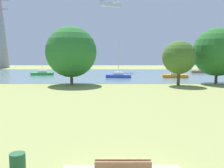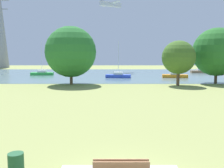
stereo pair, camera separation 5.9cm
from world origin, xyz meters
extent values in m
plane|color=#8C9351|center=(0.00, 22.00, 0.00)|extent=(160.00, 160.00, 0.00)
cube|color=#936644|center=(0.00, 0.11, 0.77)|extent=(1.80, 0.05, 0.44)
cylinder|color=#1E512D|center=(-3.76, 1.04, 0.40)|extent=(0.56, 0.56, 0.80)
cube|color=slate|center=(0.00, 50.00, 0.01)|extent=(140.00, 40.00, 0.02)
cube|color=green|center=(-15.63, 46.89, 0.32)|extent=(4.87, 1.76, 0.60)
cube|color=white|center=(-15.63, 46.89, 0.87)|extent=(1.86, 1.20, 0.50)
cylinder|color=silver|center=(-15.63, 46.89, 4.03)|extent=(0.10, 0.10, 6.83)
cube|color=brown|center=(21.68, 53.81, 0.32)|extent=(4.89, 1.82, 0.60)
cube|color=white|center=(21.68, 53.81, 0.87)|extent=(1.87, 1.22, 0.50)
cylinder|color=silver|center=(21.68, 53.81, 3.23)|extent=(0.10, 0.10, 5.21)
cube|color=orange|center=(11.97, 40.74, 0.32)|extent=(4.95, 2.09, 0.60)
cube|color=white|center=(11.97, 40.74, 0.87)|extent=(1.92, 1.32, 0.50)
cylinder|color=silver|center=(11.97, 40.74, 3.31)|extent=(0.10, 0.10, 5.38)
cube|color=blue|center=(0.93, 40.49, 0.32)|extent=(4.98, 2.28, 0.60)
cube|color=white|center=(0.93, 40.49, 0.87)|extent=(1.96, 1.38, 0.50)
cylinder|color=silver|center=(0.93, 40.49, 3.80)|extent=(0.10, 0.10, 6.36)
cylinder|color=brown|center=(-6.36, 29.33, 1.10)|extent=(0.44, 0.44, 2.21)
sphere|color=#286E2C|center=(-6.36, 29.33, 4.83)|extent=(7.49, 7.49, 7.49)
cylinder|color=brown|center=(9.17, 27.91, 1.19)|extent=(0.44, 0.44, 2.39)
sphere|color=#3E6524|center=(9.17, 27.91, 4.05)|extent=(4.75, 4.75, 4.75)
cylinder|color=brown|center=(15.74, 30.71, 1.13)|extent=(0.44, 0.44, 2.26)
sphere|color=#266526|center=(15.74, 30.71, 4.84)|extent=(7.35, 7.35, 7.35)
cone|color=gray|center=(-39.38, 81.65, 14.64)|extent=(4.40, 4.40, 29.29)
cube|color=gray|center=(-39.38, 81.65, 23.43)|extent=(6.40, 0.30, 0.30)
cube|color=gray|center=(-39.38, 81.65, 20.43)|extent=(5.20, 0.30, 0.30)
cube|color=silver|center=(-0.69, 62.19, 18.14)|extent=(6.05, 4.25, 1.10)
cube|color=silver|center=(-0.69, 62.19, 18.34)|extent=(5.29, 7.76, 0.16)
cube|color=silver|center=(-3.02, 60.79, 18.94)|extent=(0.83, 0.57, 1.50)
camera|label=1|loc=(-0.35, -7.56, 4.30)|focal=39.92mm
camera|label=2|loc=(-0.29, -7.56, 4.30)|focal=39.92mm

